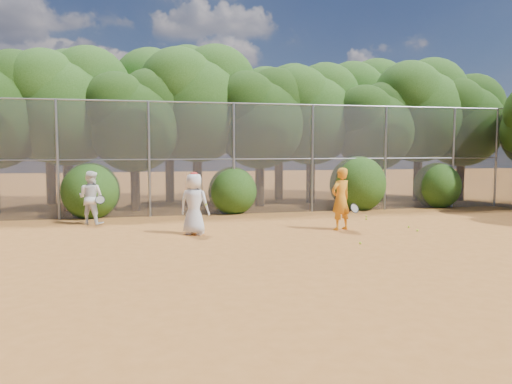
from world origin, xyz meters
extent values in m
plane|color=#A15C24|center=(0.00, 0.00, 0.00)|extent=(80.00, 80.00, 0.00)
cylinder|color=gray|center=(-7.00, 6.00, 2.00)|extent=(0.09, 0.09, 4.00)
cylinder|color=gray|center=(-4.00, 6.00, 2.00)|extent=(0.09, 0.09, 4.00)
cylinder|color=gray|center=(-1.00, 6.00, 2.00)|extent=(0.09, 0.09, 4.00)
cylinder|color=gray|center=(2.00, 6.00, 2.00)|extent=(0.09, 0.09, 4.00)
cylinder|color=gray|center=(5.00, 6.00, 2.00)|extent=(0.09, 0.09, 4.00)
cylinder|color=gray|center=(8.00, 6.00, 2.00)|extent=(0.09, 0.09, 4.00)
cylinder|color=gray|center=(0.00, 6.00, 4.00)|extent=(20.00, 0.05, 0.05)
cylinder|color=gray|center=(0.00, 6.00, 2.00)|extent=(20.00, 0.04, 0.04)
cube|color=slate|center=(0.00, 6.00, 2.00)|extent=(20.00, 0.02, 4.00)
cylinder|color=gray|center=(10.00, 6.00, 2.00)|extent=(0.09, 0.09, 4.00)
sphere|color=black|center=(-8.74, 8.38, 4.47)|extent=(3.05, 3.05, 3.05)
cylinder|color=black|center=(-7.00, 8.50, 1.26)|extent=(0.38, 0.38, 2.52)
sphere|color=#214812|center=(-7.00, 8.50, 3.73)|extent=(4.03, 4.03, 4.03)
sphere|color=#214812|center=(-6.19, 8.90, 4.74)|extent=(3.23, 3.23, 3.23)
sphere|color=#214812|center=(-7.71, 8.20, 4.54)|extent=(3.02, 3.02, 3.02)
cylinder|color=black|center=(-4.50, 7.80, 1.08)|extent=(0.36, 0.36, 2.17)
sphere|color=black|center=(-4.50, 7.80, 3.21)|extent=(3.47, 3.47, 3.47)
sphere|color=black|center=(-3.81, 8.15, 4.08)|extent=(2.78, 2.78, 2.78)
sphere|color=black|center=(-5.11, 7.54, 3.91)|extent=(2.60, 2.60, 2.60)
cylinder|color=black|center=(-2.00, 8.80, 1.33)|extent=(0.39, 0.39, 2.66)
sphere|color=#214812|center=(-2.00, 8.80, 3.94)|extent=(4.26, 4.26, 4.26)
sphere|color=#214812|center=(-1.15, 9.23, 5.00)|extent=(3.40, 3.40, 3.40)
sphere|color=#214812|center=(-2.74, 8.48, 4.79)|extent=(3.19, 3.19, 3.19)
cylinder|color=black|center=(0.50, 8.20, 1.14)|extent=(0.37, 0.37, 2.27)
sphere|color=black|center=(0.50, 8.20, 3.37)|extent=(3.64, 3.64, 3.64)
sphere|color=black|center=(1.23, 8.56, 4.28)|extent=(2.91, 2.91, 2.91)
sphere|color=black|center=(-0.14, 7.93, 4.10)|extent=(2.73, 2.73, 2.73)
cylinder|color=black|center=(3.00, 9.00, 1.22)|extent=(0.38, 0.38, 2.45)
sphere|color=#214812|center=(3.00, 9.00, 3.63)|extent=(3.92, 3.92, 3.92)
sphere|color=#214812|center=(3.78, 9.39, 4.61)|extent=(3.14, 3.14, 3.14)
sphere|color=#214812|center=(2.31, 8.71, 4.41)|extent=(2.94, 2.94, 2.94)
cylinder|color=black|center=(5.50, 8.00, 1.05)|extent=(0.36, 0.36, 2.10)
sphere|color=black|center=(5.50, 8.00, 3.11)|extent=(3.36, 3.36, 3.36)
sphere|color=black|center=(6.17, 8.34, 3.95)|extent=(2.69, 2.69, 2.69)
sphere|color=black|center=(4.91, 7.75, 3.78)|extent=(2.52, 2.52, 2.52)
cylinder|color=black|center=(8.00, 8.60, 1.29)|extent=(0.39, 0.39, 2.59)
sphere|color=#214812|center=(8.00, 8.60, 3.83)|extent=(4.14, 4.14, 4.14)
sphere|color=#214812|center=(8.83, 9.01, 4.87)|extent=(3.32, 3.32, 3.32)
sphere|color=#214812|center=(7.27, 8.29, 4.66)|extent=(3.11, 3.11, 3.11)
cylinder|color=black|center=(10.00, 8.30, 1.15)|extent=(0.37, 0.37, 2.31)
sphere|color=black|center=(10.00, 8.30, 3.42)|extent=(3.70, 3.70, 3.70)
sphere|color=black|center=(10.74, 8.67, 4.34)|extent=(2.96, 2.96, 2.96)
sphere|color=black|center=(9.35, 8.02, 4.16)|extent=(2.77, 2.77, 2.77)
cylinder|color=black|center=(-8.00, 10.80, 1.31)|extent=(0.39, 0.39, 2.62)
sphere|color=#214812|center=(-8.00, 10.80, 3.88)|extent=(4.20, 4.20, 4.20)
sphere|color=#214812|center=(-7.16, 11.22, 4.94)|extent=(3.36, 3.36, 3.36)
sphere|color=#214812|center=(-8.73, 10.49, 4.72)|extent=(3.15, 3.15, 3.15)
cylinder|color=black|center=(-3.00, 11.00, 1.40)|extent=(0.40, 0.40, 2.80)
sphere|color=#214812|center=(-3.00, 11.00, 4.14)|extent=(4.48, 4.48, 4.48)
sphere|color=#214812|center=(-2.10, 11.45, 5.26)|extent=(3.58, 3.58, 3.58)
sphere|color=#214812|center=(-3.78, 10.66, 5.04)|extent=(3.36, 3.36, 3.36)
cylinder|color=black|center=(2.00, 10.60, 1.26)|extent=(0.38, 0.38, 2.52)
sphere|color=#214812|center=(2.00, 10.60, 3.73)|extent=(4.03, 4.03, 4.03)
sphere|color=#214812|center=(2.81, 11.00, 4.74)|extent=(3.23, 3.23, 3.23)
sphere|color=#214812|center=(1.29, 10.30, 4.54)|extent=(3.02, 3.02, 3.02)
cylinder|color=black|center=(6.50, 11.20, 1.36)|extent=(0.40, 0.40, 2.73)
sphere|color=#214812|center=(6.50, 11.20, 4.04)|extent=(4.37, 4.37, 4.37)
sphere|color=#214812|center=(7.37, 11.64, 5.13)|extent=(3.49, 3.49, 3.49)
sphere|color=#214812|center=(5.74, 10.87, 4.91)|extent=(3.28, 3.28, 3.28)
sphere|color=#214812|center=(-6.00, 6.30, 1.00)|extent=(2.00, 2.00, 2.00)
sphere|color=#214812|center=(-1.00, 6.30, 0.90)|extent=(1.80, 1.80, 1.80)
sphere|color=#214812|center=(4.00, 6.30, 1.10)|extent=(2.20, 2.20, 2.20)
sphere|color=#214812|center=(7.50, 6.30, 0.95)|extent=(1.90, 1.90, 1.90)
imported|color=orange|center=(1.37, 1.76, 0.91)|extent=(0.78, 0.65, 1.83)
torus|color=black|center=(1.72, 1.56, 0.65)|extent=(0.34, 0.23, 0.28)
cylinder|color=black|center=(1.66, 1.75, 0.56)|extent=(0.11, 0.26, 0.15)
imported|color=white|center=(-2.88, 1.96, 0.85)|extent=(0.99, 0.87, 1.71)
ellipsoid|color=red|center=(-2.88, 1.96, 1.67)|extent=(0.22, 0.22, 0.13)
sphere|color=#C6E72A|center=(-2.58, 1.76, 0.85)|extent=(0.07, 0.07, 0.07)
imported|color=white|center=(-5.84, 4.59, 0.84)|extent=(1.02, 0.93, 1.68)
torus|color=black|center=(-5.54, 4.29, 0.80)|extent=(0.31, 0.18, 0.28)
cylinder|color=black|center=(-5.55, 4.48, 0.69)|extent=(0.04, 0.26, 0.17)
sphere|color=#C6E72A|center=(3.41, 0.96, 0.03)|extent=(0.07, 0.07, 0.07)
sphere|color=#C6E72A|center=(3.02, 3.48, 0.03)|extent=(0.07, 0.07, 0.07)
sphere|color=#C6E72A|center=(0.98, -0.44, 0.03)|extent=(0.07, 0.07, 0.07)
sphere|color=#C6E72A|center=(3.50, 1.60, 0.03)|extent=(0.07, 0.07, 0.07)
sphere|color=#C6E72A|center=(3.32, 4.10, 0.03)|extent=(0.07, 0.07, 0.07)
camera|label=1|loc=(-4.36, -11.76, 2.38)|focal=35.00mm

